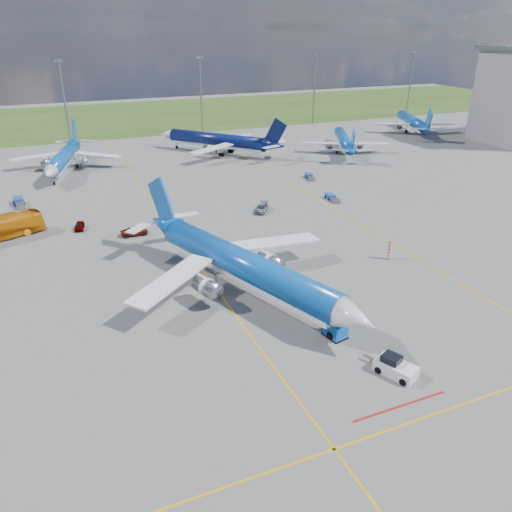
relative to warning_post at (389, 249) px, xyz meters
name	(u,v)px	position (x,y,z in m)	size (l,w,h in m)	color
ground	(242,324)	(-26.00, -8.00, -1.50)	(400.00, 400.00, 0.00)	#575755
grass_strip	(91,119)	(-26.00, 142.00, -1.50)	(400.00, 80.00, 0.01)	#2D4719
taxiway_lines	(179,238)	(-25.83, 19.70, -1.49)	(60.25, 160.00, 0.02)	gold
floodlight_masts	(136,94)	(-16.00, 102.00, 11.06)	(202.20, 0.50, 22.70)	slate
warning_post	(389,249)	(0.00, 0.00, 0.00)	(0.50, 0.50, 3.00)	red
bg_jet_nnw	(66,171)	(-39.59, 69.77, -1.50)	(26.83, 35.21, 9.22)	#0B4CA7
bg_jet_n	(218,154)	(-1.21, 72.29, -1.50)	(29.89, 39.24, 10.28)	#081244
bg_jet_ne	(343,151)	(31.28, 61.84, -1.50)	(24.74, 32.48, 8.51)	#0B4CA7
bg_jet_ene	(411,132)	(66.14, 76.99, -1.50)	(27.24, 35.75, 9.36)	#0B4CA7
main_airliner	(245,293)	(-22.96, -1.22, -1.50)	(32.07, 42.10, 11.02)	#0B4CA7
pushback_tug	(395,367)	(-15.63, -21.99, -0.74)	(3.51, 5.55, 1.89)	silver
uld_container	(336,329)	(-17.54, -14.19, -0.63)	(1.74, 2.18, 1.74)	blue
apron_bus	(0,228)	(-51.84, 30.33, 0.32)	(3.05, 13.04, 3.63)	orange
service_car_a	(79,226)	(-40.14, 29.76, -0.90)	(1.43, 3.55, 1.21)	#999999
service_car_b	(135,232)	(-32.18, 23.59, -0.89)	(2.01, 4.37, 1.21)	#999999
service_car_c	(262,208)	(-8.74, 25.85, -0.81)	(1.94, 4.76, 1.38)	#999999
baggage_tug_w	(332,198)	(6.53, 26.59, -1.03)	(1.49, 4.53, 1.00)	#194598
baggage_tug_c	(19,203)	(-49.40, 46.76, -0.91)	(2.16, 5.75, 1.26)	navy
baggage_tug_e	(310,177)	(9.74, 41.56, -1.03)	(2.28, 4.62, 1.00)	#1B3DA7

